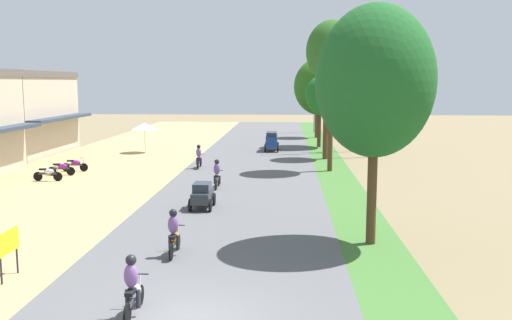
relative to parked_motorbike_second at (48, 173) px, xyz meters
name	(u,v)px	position (x,y,z in m)	size (l,w,h in m)	color
shophouse_mid	(16,113)	(-8.03, 12.59, 2.91)	(7.94, 10.84, 6.90)	#C6B299
parked_motorbike_second	(48,173)	(0.00, 0.00, 0.00)	(1.80, 0.54, 0.94)	black
parked_motorbike_third	(62,168)	(0.00, 2.05, 0.00)	(1.80, 0.54, 0.94)	black
parked_motorbike_fourth	(75,164)	(0.25, 3.72, 0.00)	(1.80, 0.54, 0.94)	black
street_signboard	(8,245)	(5.99, -16.69, 0.55)	(0.06, 1.30, 1.50)	#262628
vendor_umbrella	(144,126)	(2.43, 13.94, 1.75)	(2.20, 2.20, 2.52)	#99999E
median_tree_nearest	(375,82)	(17.61, -12.29, 5.50)	(4.30, 4.30, 8.77)	#4C351E
median_tree_second	(332,53)	(17.39, 4.84, 7.40)	(3.40, 3.40, 10.03)	#4C351E
median_tree_third	(326,96)	(17.48, 10.79, 4.42)	(3.22, 3.22, 6.59)	#4C351E
median_tree_fourth	(320,87)	(17.46, 18.87, 5.05)	(4.71, 4.71, 8.16)	#4C351E
median_tree_fifth	(317,86)	(17.68, 27.65, 5.03)	(3.47, 3.47, 7.26)	#4C351E
streetlamp_near	(326,99)	(17.74, 14.34, 4.04)	(3.16, 0.20, 7.88)	gray
streetlamp_mid	(315,95)	(17.74, 33.95, 3.95)	(3.16, 0.20, 7.69)	gray
utility_pole_near	(366,93)	(21.33, 16.42, 4.55)	(1.80, 0.20, 9.81)	brown
utility_pole_far	(370,100)	(21.13, 12.46, 4.07)	(1.80, 0.20, 8.86)	brown
car_hatchback_charcoal	(202,194)	(10.48, -6.89, 0.19)	(1.04, 2.00, 1.23)	#282D33
car_van_blue	(272,140)	(13.18, 15.41, 0.47)	(1.19, 2.41, 1.67)	navy
motorbike_ahead_second	(133,287)	(10.55, -19.26, 0.30)	(0.54, 1.80, 1.66)	black
motorbike_ahead_third	(174,233)	(10.59, -14.17, 0.30)	(0.54, 1.80, 1.66)	black
motorbike_ahead_fourth	(217,175)	(10.56, -1.80, 0.30)	(0.54, 1.80, 1.66)	black
motorbike_ahead_fifth	(199,157)	(8.38, 5.47, 0.30)	(0.54, 1.80, 1.66)	black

